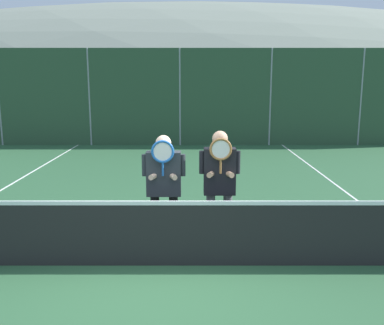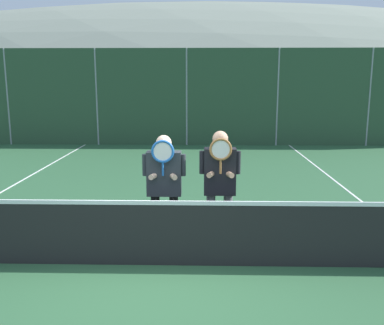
{
  "view_description": "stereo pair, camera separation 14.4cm",
  "coord_description": "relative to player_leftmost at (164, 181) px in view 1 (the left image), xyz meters",
  "views": [
    {
      "loc": [
        0.45,
        -5.4,
        2.49
      ],
      "look_at": [
        0.44,
        0.84,
        1.26
      ],
      "focal_mm": 40.0,
      "sensor_mm": 36.0,
      "label": 1
    },
    {
      "loc": [
        0.59,
        -5.4,
        2.49
      ],
      "look_at": [
        0.44,
        0.84,
        1.26
      ],
      "focal_mm": 40.0,
      "sensor_mm": 36.0,
      "label": 2
    }
  ],
  "objects": [
    {
      "name": "car_left_of_center",
      "position": [
        0.64,
        13.21,
        -0.16
      ],
      "size": [
        4.71,
        1.91,
        1.68
      ],
      "color": "maroon",
      "rests_on": "ground_plane"
    },
    {
      "name": "hill_distant",
      "position": [
        -0.04,
        52.56,
        -1.03
      ],
      "size": [
        114.53,
        63.63,
        22.27
      ],
      "color": "gray",
      "rests_on": "ground_plane"
    },
    {
      "name": "court_line_right_sideline",
      "position": [
        3.83,
        2.39,
        -1.02
      ],
      "size": [
        0.05,
        16.0,
        0.01
      ],
      "primitive_type": "cube",
      "color": "white",
      "rests_on": "ground_plane"
    },
    {
      "name": "car_center",
      "position": [
        5.88,
        13.66,
        -0.16
      ],
      "size": [
        4.07,
        2.08,
        1.69
      ],
      "color": "#285638",
      "rests_on": "ground_plane"
    },
    {
      "name": "fence_back",
      "position": [
        -0.04,
        10.03,
        0.76
      ],
      "size": [
        20.28,
        0.06,
        3.57
      ],
      "color": "gray",
      "rests_on": "ground_plane"
    },
    {
      "name": "car_far_left",
      "position": [
        -4.87,
        13.13,
        -0.1
      ],
      "size": [
        4.6,
        2.05,
        1.83
      ],
      "color": "slate",
      "rests_on": "ground_plane"
    },
    {
      "name": "tennis_net",
      "position": [
        -0.04,
        -0.61,
        -0.56
      ],
      "size": [
        10.42,
        0.09,
        1.01
      ],
      "color": "gray",
      "rests_on": "ground_plane"
    },
    {
      "name": "ground_plane",
      "position": [
        -0.04,
        -0.61,
        -1.03
      ],
      "size": [
        120.0,
        120.0,
        0.0
      ],
      "primitive_type": "plane",
      "color": "#2D5B38"
    },
    {
      "name": "player_center_left",
      "position": [
        0.8,
        -0.05,
        0.03
      ],
      "size": [
        0.59,
        0.34,
        1.76
      ],
      "color": "#56565B",
      "rests_on": "ground_plane"
    },
    {
      "name": "player_leftmost",
      "position": [
        0.0,
        0.0,
        0.0
      ],
      "size": [
        0.63,
        0.34,
        1.69
      ],
      "color": "black",
      "rests_on": "ground_plane"
    },
    {
      "name": "clubhouse_building",
      "position": [
        -1.98,
        18.95,
        0.92
      ],
      "size": [
        21.24,
        5.5,
        3.85
      ],
      "color": "beige",
      "rests_on": "ground_plane"
    }
  ]
}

